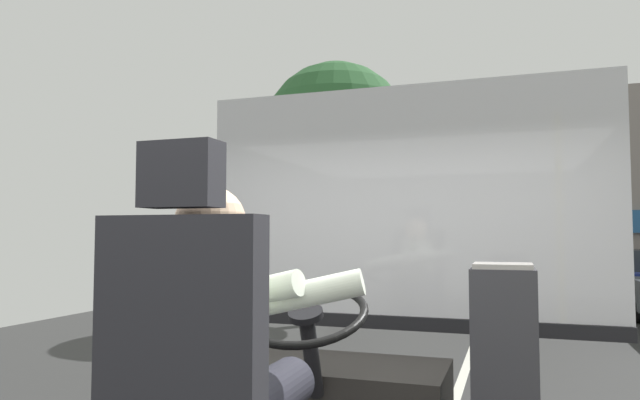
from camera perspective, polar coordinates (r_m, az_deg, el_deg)
name	(u,v)px	position (r m, az deg, el deg)	size (l,w,h in m)	color
ground	(476,339)	(10.76, 15.46, -13.39)	(18.00, 44.00, 0.06)	#303030
bus_driver	(222,346)	(1.81, -9.81, -14.29)	(0.79, 0.57, 0.75)	#282833
steering_console	(334,400)	(2.95, 1.38, -19.48)	(1.10, 0.96, 0.81)	#282623
fare_box	(505,378)	(2.50, 18.15, -16.72)	(0.25, 0.24, 0.92)	#333338
windshield_panel	(400,233)	(3.45, 8.07, -3.30)	(2.50, 0.08, 1.48)	silver
street_tree	(336,136)	(12.19, 1.62, 6.42)	(3.13, 3.13, 5.53)	#4C3828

